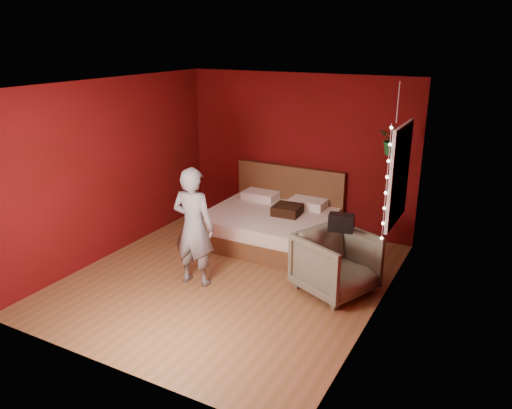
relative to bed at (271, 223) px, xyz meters
name	(u,v)px	position (x,y,z in m)	size (l,w,h in m)	color
floor	(230,277)	(0.10, -1.46, -0.28)	(4.50, 4.50, 0.00)	brown
room_walls	(228,158)	(0.10, -1.46, 1.40)	(4.04, 4.54, 2.62)	#5F0A0D
window	(399,175)	(2.07, -0.56, 1.22)	(0.05, 0.97, 1.27)	white
fairy_lights	(386,185)	(2.04, -1.09, 1.22)	(0.04, 0.04, 1.45)	silver
bed	(271,223)	(0.00, 0.00, 0.00)	(1.94, 1.65, 1.07)	brown
person	(194,227)	(-0.23, -1.81, 0.52)	(0.58, 0.38, 1.60)	slate
armchair	(336,263)	(1.51, -1.16, 0.12)	(0.86, 0.88, 0.80)	#63634E
handbag	(341,223)	(1.51, -1.05, 0.64)	(0.32, 0.16, 0.23)	black
throw_pillow	(287,210)	(0.29, -0.01, 0.28)	(0.41, 0.41, 0.15)	black
hanging_plant	(395,139)	(1.86, -0.03, 1.56)	(0.42, 0.37, 0.98)	silver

